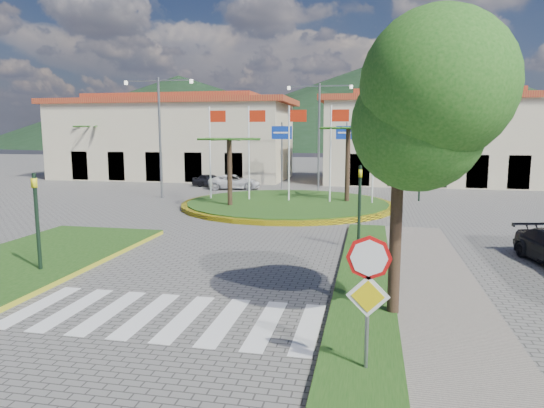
% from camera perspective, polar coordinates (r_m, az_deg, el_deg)
% --- Properties ---
extents(ground, '(160.00, 160.00, 0.00)m').
position_cam_1_polar(ground, '(9.26, -23.79, -20.94)').
color(ground, slate).
rests_on(ground, ground).
extents(sidewalk_right, '(4.00, 28.00, 0.15)m').
position_cam_1_polar(sidewalk_right, '(9.61, 17.89, -18.96)').
color(sidewalk_right, gray).
rests_on(sidewalk_right, ground).
extents(verge_right, '(1.60, 28.00, 0.18)m').
position_cam_1_polar(verge_right, '(9.54, 10.31, -18.79)').
color(verge_right, '#1A4413').
rests_on(verge_right, ground).
extents(crosswalk, '(8.00, 3.00, 0.01)m').
position_cam_1_polar(crosswalk, '(12.39, -12.83, -12.71)').
color(crosswalk, silver).
rests_on(crosswalk, ground).
extents(roundabout_island, '(12.70, 12.70, 6.00)m').
position_cam_1_polar(roundabout_island, '(29.22, 1.82, 0.05)').
color(roundabout_island, yellow).
rests_on(roundabout_island, ground).
extents(stop_sign, '(0.80, 0.11, 2.65)m').
position_cam_1_polar(stop_sign, '(8.86, 11.25, -9.08)').
color(stop_sign, slate).
rests_on(stop_sign, ground).
extents(deciduous_tree, '(3.60, 3.60, 6.80)m').
position_cam_1_polar(deciduous_tree, '(11.53, 14.91, 11.86)').
color(deciduous_tree, black).
rests_on(deciduous_tree, ground).
extents(traffic_light_left, '(0.15, 0.18, 3.20)m').
position_cam_1_polar(traffic_light_left, '(16.64, -25.95, -1.03)').
color(traffic_light_left, black).
rests_on(traffic_light_left, ground).
extents(traffic_light_right, '(0.15, 0.18, 3.20)m').
position_cam_1_polar(traffic_light_right, '(18.66, 10.27, 0.64)').
color(traffic_light_right, black).
rests_on(traffic_light_right, ground).
extents(traffic_light_far, '(0.18, 0.15, 3.20)m').
position_cam_1_polar(traffic_light_far, '(32.73, 17.02, 3.71)').
color(traffic_light_far, black).
rests_on(traffic_light_far, ground).
extents(direction_sign_west, '(1.60, 0.14, 5.20)m').
position_cam_1_polar(direction_sign_west, '(38.10, 1.16, 7.08)').
color(direction_sign_west, slate).
rests_on(direction_sign_west, ground).
extents(direction_sign_east, '(1.60, 0.14, 5.20)m').
position_cam_1_polar(direction_sign_east, '(37.52, 8.74, 6.97)').
color(direction_sign_east, slate).
rests_on(direction_sign_east, ground).
extents(street_lamp_centre, '(4.80, 0.16, 8.00)m').
position_cam_1_polar(street_lamp_centre, '(36.70, 5.55, 8.50)').
color(street_lamp_centre, slate).
rests_on(street_lamp_centre, ground).
extents(street_lamp_west, '(4.80, 0.16, 8.00)m').
position_cam_1_polar(street_lamp_west, '(33.51, -13.06, 8.34)').
color(street_lamp_west, slate).
rests_on(street_lamp_west, ground).
extents(building_left, '(23.32, 9.54, 8.05)m').
position_cam_1_polar(building_left, '(48.34, -11.54, 7.65)').
color(building_left, beige).
rests_on(building_left, ground).
extents(building_right, '(19.08, 9.54, 8.05)m').
position_cam_1_polar(building_right, '(44.79, 18.28, 7.35)').
color(building_right, beige).
rests_on(building_right, ground).
extents(hill_far_west, '(140.00, 140.00, 22.00)m').
position_cam_1_polar(hill_far_west, '(158.40, -10.85, 10.67)').
color(hill_far_west, black).
rests_on(hill_far_west, ground).
extents(hill_far_mid, '(180.00, 180.00, 30.00)m').
position_cam_1_polar(hill_far_mid, '(167.13, 15.34, 11.78)').
color(hill_far_mid, black).
rests_on(hill_far_mid, ground).
extents(hill_near_back, '(110.00, 110.00, 16.00)m').
position_cam_1_polar(hill_near_back, '(137.35, 5.42, 9.90)').
color(hill_near_back, black).
rests_on(hill_near_back, ground).
extents(white_van, '(4.38, 2.69, 1.13)m').
position_cam_1_polar(white_van, '(38.16, -4.44, 2.60)').
color(white_van, silver).
rests_on(white_van, ground).
extents(car_dark_a, '(3.22, 1.65, 1.05)m').
position_cam_1_polar(car_dark_a, '(40.26, -7.17, 2.81)').
color(car_dark_a, black).
rests_on(car_dark_a, ground).
extents(car_dark_b, '(3.54, 1.86, 1.11)m').
position_cam_1_polar(car_dark_b, '(43.54, 11.59, 3.16)').
color(car_dark_b, black).
rests_on(car_dark_b, ground).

